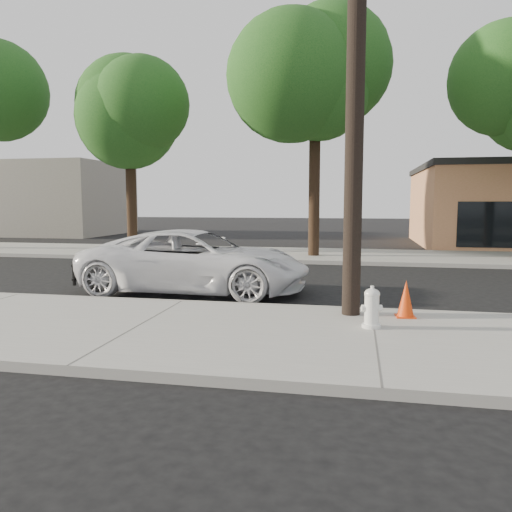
# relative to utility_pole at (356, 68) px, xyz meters

# --- Properties ---
(ground) EXTENTS (120.00, 120.00, 0.00)m
(ground) POSITION_rel_utility_pole_xyz_m (-3.60, 2.70, -4.70)
(ground) COLOR black
(ground) RESTS_ON ground
(near_sidewalk) EXTENTS (90.00, 4.40, 0.15)m
(near_sidewalk) POSITION_rel_utility_pole_xyz_m (-3.60, -1.60, -4.62)
(near_sidewalk) COLOR gray
(near_sidewalk) RESTS_ON ground
(far_sidewalk) EXTENTS (90.00, 5.00, 0.15)m
(far_sidewalk) POSITION_rel_utility_pole_xyz_m (-3.60, 11.20, -4.62)
(far_sidewalk) COLOR gray
(far_sidewalk) RESTS_ON ground
(curb_near) EXTENTS (90.00, 0.12, 0.16)m
(curb_near) POSITION_rel_utility_pole_xyz_m (-3.60, 0.60, -4.62)
(curb_near) COLOR #9E9B93
(curb_near) RESTS_ON ground
(building_far) EXTENTS (14.00, 8.00, 5.00)m
(building_far) POSITION_rel_utility_pole_xyz_m (-23.60, 22.70, -2.20)
(building_far) COLOR gray
(building_far) RESTS_ON ground
(utility_pole) EXTENTS (1.40, 0.34, 9.00)m
(utility_pole) POSITION_rel_utility_pole_xyz_m (0.00, 0.00, 0.00)
(utility_pole) COLOR black
(utility_pole) RESTS_ON near_sidewalk
(tree_b) EXTENTS (4.34, 4.20, 8.45)m
(tree_b) POSITION_rel_utility_pole_xyz_m (-9.41, 10.76, 1.45)
(tree_b) COLOR black
(tree_b) RESTS_ON far_sidewalk
(tree_c) EXTENTS (4.96, 4.80, 9.55)m
(tree_c) POSITION_rel_utility_pole_xyz_m (-1.38, 10.34, 2.21)
(tree_c) COLOR black
(tree_c) RESTS_ON far_sidewalk
(police_cruiser) EXTENTS (5.73, 2.70, 1.58)m
(police_cruiser) POSITION_rel_utility_pole_xyz_m (-3.88, 2.42, -3.91)
(police_cruiser) COLOR white
(police_cruiser) RESTS_ON ground
(fire_hydrant) EXTENTS (0.36, 0.33, 0.67)m
(fire_hydrant) POSITION_rel_utility_pole_xyz_m (0.36, -0.97, -4.22)
(fire_hydrant) COLOR white
(fire_hydrant) RESTS_ON near_sidewalk
(traffic_cone) EXTENTS (0.38, 0.38, 0.69)m
(traffic_cone) POSITION_rel_utility_pole_xyz_m (1.00, -0.04, -4.22)
(traffic_cone) COLOR red
(traffic_cone) RESTS_ON near_sidewalk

